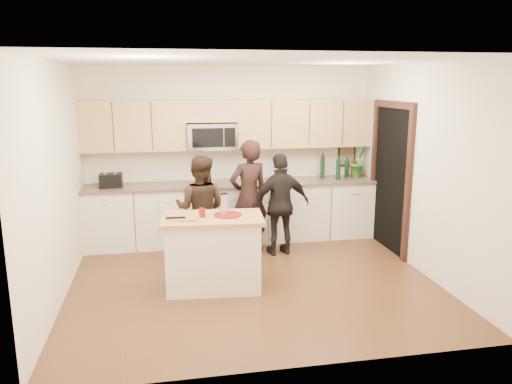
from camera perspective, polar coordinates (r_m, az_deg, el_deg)
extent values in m
plane|color=#56321D|center=(6.41, -0.36, -10.13)|extent=(4.50, 4.50, 0.00)
cube|color=beige|center=(7.98, -2.96, 4.42)|extent=(4.50, 0.02, 2.70)
cube|color=beige|center=(4.12, 4.62, -3.26)|extent=(4.50, 0.02, 2.70)
cube|color=beige|center=(6.05, -21.84, 0.95)|extent=(0.02, 4.00, 2.70)
cube|color=beige|center=(6.79, 18.66, 2.37)|extent=(0.02, 4.00, 2.70)
cube|color=white|center=(5.93, -0.39, 14.75)|extent=(4.50, 4.00, 0.02)
cube|color=silver|center=(7.85, -2.58, -2.40)|extent=(4.50, 0.62, 0.90)
cube|color=brown|center=(7.74, -2.60, 0.94)|extent=(4.50, 0.66, 0.04)
cube|color=tan|center=(7.70, -13.86, 7.35)|extent=(1.55, 0.33, 0.75)
cube|color=tan|center=(8.00, 5.53, 7.83)|extent=(2.17, 0.33, 0.75)
cube|color=tan|center=(7.71, -5.16, 9.23)|extent=(0.78, 0.33, 0.33)
cube|color=silver|center=(7.71, -5.08, 6.36)|extent=(0.76, 0.40, 0.40)
cube|color=black|center=(7.50, -5.54, 6.18)|extent=(0.47, 0.01, 0.29)
cube|color=black|center=(7.53, -3.02, 6.25)|extent=(0.17, 0.01, 0.29)
cube|color=black|center=(7.62, 15.15, 1.34)|extent=(0.02, 1.05, 2.10)
cube|color=black|center=(7.11, 17.02, 0.45)|extent=(0.06, 0.10, 2.10)
cube|color=black|center=(8.13, 13.29, 2.11)|extent=(0.06, 0.10, 2.10)
cube|color=black|center=(7.49, 15.51, 9.62)|extent=(0.06, 1.25, 0.10)
cube|color=black|center=(8.45, 10.30, 4.22)|extent=(0.30, 0.03, 0.38)
cube|color=tan|center=(8.44, 10.34, 4.20)|extent=(0.24, 0.00, 0.32)
cube|color=white|center=(7.42, -9.54, -1.47)|extent=(0.34, 0.01, 0.48)
cube|color=white|center=(7.65, -9.65, 0.76)|extent=(0.34, 0.60, 0.01)
cube|color=silver|center=(6.10, -4.93, -7.12)|extent=(1.15, 0.73, 0.85)
cube|color=tan|center=(5.96, -5.01, -3.05)|extent=(1.25, 0.80, 0.05)
cylinder|color=maroon|center=(5.99, -3.25, -2.62)|extent=(0.33, 0.33, 0.02)
cube|color=silver|center=(5.95, -3.71, -1.42)|extent=(0.07, 0.06, 0.25)
cube|color=black|center=(5.92, -3.73, -0.17)|extent=(0.08, 0.06, 0.02)
cylinder|color=maroon|center=(5.93, -6.19, -2.36)|extent=(0.08, 0.08, 0.11)
cube|color=tan|center=(5.84, -7.87, -3.10)|extent=(0.24, 0.19, 0.02)
cube|color=black|center=(5.85, -9.18, -2.92)|extent=(0.23, 0.05, 0.02)
cube|color=silver|center=(5.76, -7.56, -3.19)|extent=(0.22, 0.04, 0.01)
cube|color=black|center=(7.67, -16.24, 1.27)|extent=(0.32, 0.24, 0.20)
cube|color=silver|center=(7.66, -16.81, 2.01)|extent=(0.03, 0.17, 0.00)
cube|color=silver|center=(7.64, -15.77, 2.06)|extent=(0.03, 0.17, 0.00)
cylinder|color=black|center=(8.09, 7.61, 2.65)|extent=(0.07, 0.07, 0.32)
cylinder|color=#391D0A|center=(8.18, 7.62, 3.04)|extent=(0.07, 0.07, 0.40)
cylinder|color=#B8B390|center=(8.10, 9.38, 2.59)|extent=(0.08, 0.08, 0.31)
cylinder|color=black|center=(8.29, 10.34, 2.81)|extent=(0.07, 0.07, 0.32)
cylinder|color=#391D0A|center=(8.22, 11.08, 2.77)|extent=(0.08, 0.08, 0.34)
cylinder|color=#B8B390|center=(8.36, 11.69, 2.85)|extent=(0.07, 0.07, 0.33)
cylinder|color=black|center=(8.02, 9.37, 2.74)|extent=(0.07, 0.07, 0.38)
imported|color=#306C2B|center=(8.26, 11.64, 3.51)|extent=(0.37, 0.33, 0.55)
imported|color=black|center=(7.25, -0.84, -0.56)|extent=(0.69, 0.55, 1.66)
imported|color=black|center=(6.95, -6.37, -1.91)|extent=(0.87, 0.78, 1.49)
imported|color=black|center=(7.18, 2.86, -1.44)|extent=(0.91, 0.47, 1.48)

